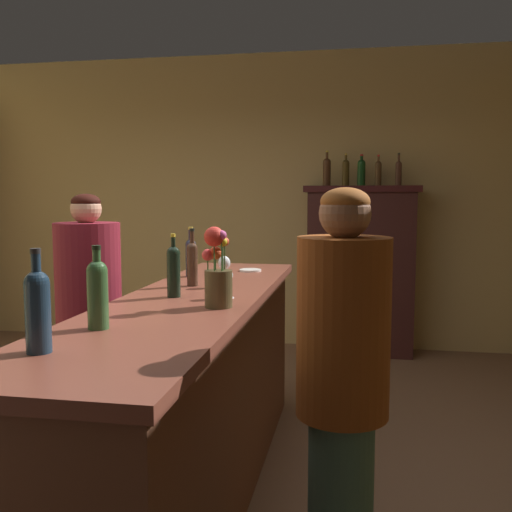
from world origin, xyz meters
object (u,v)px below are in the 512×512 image
(display_bottle_right, at_px, (399,172))
(bartender, at_px, (342,397))
(wine_glass_mid, at_px, (227,277))
(bar_counter, at_px, (192,398))
(flower_arrangement, at_px, (217,273))
(display_bottle_midright, at_px, (378,172))
(display_cabinet, at_px, (360,267))
(wine_bottle_rose, at_px, (98,291))
(wine_bottle_merlot, at_px, (191,255))
(display_bottle_left, at_px, (327,171))
(patron_tall, at_px, (89,316))
(wine_bottle_riesling, at_px, (174,269))
(display_bottle_center, at_px, (361,171))
(wine_bottle_pinot, at_px, (192,261))
(wine_glass_front, at_px, (224,264))
(cheese_plate, at_px, (250,270))
(wine_bottle_syrah, at_px, (38,307))
(display_bottle_midleft, at_px, (346,171))

(display_bottle_right, xyz_separation_m, bartender, (-0.42, -3.70, -0.91))
(wine_glass_mid, bearing_deg, display_bottle_right, 71.06)
(bar_counter, relative_size, flower_arrangement, 7.93)
(display_bottle_midright, bearing_deg, bartender, -93.59)
(display_cabinet, bearing_deg, display_bottle_right, -0.00)
(wine_bottle_rose, xyz_separation_m, wine_bottle_merlot, (-0.07, 1.42, -0.01))
(bar_counter, distance_m, display_bottle_left, 3.21)
(display_bottle_midright, xyz_separation_m, patron_tall, (-1.72, -2.55, -0.93))
(wine_bottle_riesling, distance_m, display_bottle_center, 3.13)
(display_cabinet, relative_size, wine_bottle_rose, 5.25)
(wine_bottle_rose, relative_size, display_bottle_midright, 1.06)
(wine_bottle_riesling, distance_m, patron_tall, 0.82)
(wine_bottle_pinot, height_order, wine_glass_front, wine_bottle_pinot)
(wine_glass_mid, xyz_separation_m, cheese_plate, (-0.08, 1.02, -0.10))
(wine_bottle_syrah, bearing_deg, bar_counter, 80.33)
(wine_bottle_syrah, relative_size, wine_bottle_pinot, 1.04)
(wine_bottle_syrah, xyz_separation_m, display_bottle_right, (1.37, 3.97, 0.58))
(patron_tall, bearing_deg, display_cabinet, 79.93)
(cheese_plate, bearing_deg, display_cabinet, 68.75)
(wine_glass_front, distance_m, wine_glass_mid, 0.35)
(bar_counter, height_order, patron_tall, patron_tall)
(wine_bottle_riesling, relative_size, wine_bottle_pinot, 0.98)
(display_bottle_midright, height_order, patron_tall, display_bottle_midright)
(wine_bottle_syrah, distance_m, patron_tall, 1.56)
(display_cabinet, relative_size, flower_arrangement, 4.54)
(display_cabinet, distance_m, display_bottle_midleft, 0.94)
(display_bottle_midleft, bearing_deg, wine_bottle_rose, -102.89)
(display_bottle_right, bearing_deg, display_bottle_left, 180.00)
(wine_bottle_rose, xyz_separation_m, wine_bottle_syrah, (-0.04, -0.34, 0.00))
(cheese_plate, bearing_deg, display_bottle_left, 78.09)
(patron_tall, bearing_deg, wine_glass_mid, -0.43)
(wine_bottle_riesling, xyz_separation_m, cheese_plate, (0.19, 1.04, -0.13))
(display_bottle_center, height_order, patron_tall, display_bottle_center)
(display_bottle_midleft, height_order, display_bottle_midright, display_bottle_midleft)
(display_bottle_left, bearing_deg, patron_tall, -115.79)
(flower_arrangement, height_order, display_bottle_midright, display_bottle_midright)
(wine_bottle_riesling, bearing_deg, cheese_plate, 79.70)
(wine_bottle_pinot, distance_m, display_bottle_left, 2.71)
(wine_bottle_riesling, bearing_deg, flower_arrangement, -38.27)
(wine_bottle_rose, distance_m, wine_bottle_riesling, 0.70)
(wine_bottle_rose, distance_m, display_bottle_right, 3.91)
(wine_bottle_syrah, xyz_separation_m, wine_glass_mid, (0.37, 1.05, -0.04))
(wine_glass_mid, xyz_separation_m, display_bottle_midleft, (0.51, 2.92, 0.64))
(display_cabinet, bearing_deg, wine_bottle_riesling, -107.51)
(wine_bottle_syrah, xyz_separation_m, wine_bottle_pinot, (0.09, 1.40, -0.01))
(display_cabinet, xyz_separation_m, cheese_plate, (-0.74, -1.89, 0.19))
(wine_bottle_pinot, height_order, display_bottle_left, display_bottle_left)
(cheese_plate, xyz_separation_m, bartender, (0.65, -1.81, -0.19))
(wine_bottle_rose, bearing_deg, wine_glass_mid, 65.52)
(display_bottle_center, bearing_deg, flower_arrangement, -101.52)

